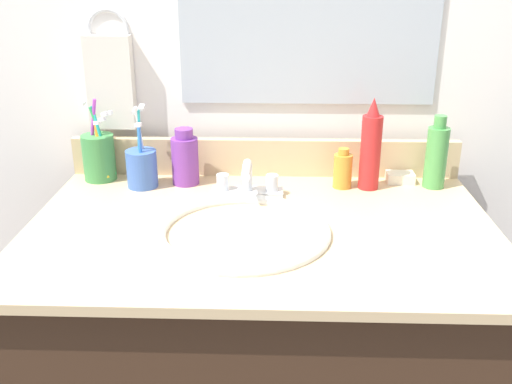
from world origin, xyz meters
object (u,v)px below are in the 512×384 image
faucet (247,184)px  bottle_spray_red (371,149)px  cup_blue_plastic (142,166)px  bottle_cream_purple (185,159)px  soap_bar (400,177)px  hand_towel (111,83)px  cup_green (99,156)px  bottle_oil_amber (343,170)px  bottle_toner_green (436,156)px

faucet → bottle_spray_red: (0.28, 0.06, 0.07)m
cup_blue_plastic → bottle_cream_purple: bearing=13.3°
faucet → bottle_spray_red: size_ratio=0.76×
soap_bar → bottle_cream_purple: bearing=-177.3°
hand_towel → cup_green: hand_towel is taller
hand_towel → bottle_oil_amber: size_ratio=2.35×
bottle_toner_green → bottle_oil_amber: (-0.21, -0.01, -0.03)m
bottle_cream_purple → soap_bar: (0.51, 0.02, -0.05)m
bottle_oil_amber → soap_bar: 0.15m
hand_towel → bottle_spray_red: size_ratio=1.04×
hand_towel → bottle_spray_red: 0.63m
bottle_spray_red → bottle_cream_purple: (-0.43, 0.02, -0.03)m
bottle_cream_purple → cup_green: 0.21m
cup_green → cup_blue_plastic: bearing=-21.6°
bottle_oil_amber → bottle_spray_red: bearing=-3.2°
hand_towel → bottle_cream_purple: bearing=-25.7°
cup_green → soap_bar: cup_green is taller
bottle_cream_purple → cup_blue_plastic: cup_blue_plastic is taller
bottle_oil_amber → bottle_cream_purple: size_ratio=0.70×
bottle_spray_red → cup_green: (-0.63, 0.04, -0.04)m
bottle_oil_amber → bottle_cream_purple: bottle_cream_purple is taller
hand_towel → bottle_toner_green: hand_towel is taller
bottle_oil_amber → cup_green: 0.57m
bottle_spray_red → cup_blue_plastic: bottle_spray_red is taller
bottle_oil_amber → cup_blue_plastic: 0.46m
cup_green → soap_bar: 0.72m
bottle_oil_amber → cup_green: (-0.57, 0.03, 0.02)m
bottle_cream_purple → soap_bar: bottle_cream_purple is taller
bottle_oil_amber → faucet: bearing=-164.0°
faucet → soap_bar: faucet is taller
hand_towel → bottle_toner_green: bearing=-6.8°
hand_towel → faucet: (0.33, -0.16, -0.19)m
bottle_toner_green → faucet: bearing=-170.5°
cup_green → soap_bar: (0.71, 0.00, -0.05)m
faucet → soap_bar: 0.37m
cup_blue_plastic → bottle_toner_green: bearing=1.7°
hand_towel → bottle_oil_amber: bearing=-10.4°
hand_towel → cup_blue_plastic: size_ratio=1.14×
bottle_spray_red → cup_blue_plastic: bearing=-179.2°
cup_green → soap_bar: size_ratio=3.06×
faucet → soap_bar: size_ratio=2.50×
bottle_cream_purple → cup_green: (-0.21, 0.02, -0.00)m
faucet → cup_blue_plastic: (-0.25, 0.05, 0.02)m
bottle_spray_red → bottle_cream_purple: 0.43m
cup_green → soap_bar: bearing=0.2°
bottle_toner_green → bottle_spray_red: bottle_spray_red is taller
soap_bar → cup_green: bearing=-179.8°
cup_blue_plastic → soap_bar: cup_blue_plastic is taller
bottle_spray_red → soap_bar: 0.12m
hand_towel → bottle_oil_amber: 0.59m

